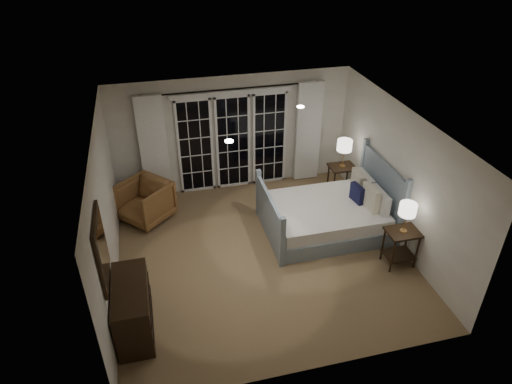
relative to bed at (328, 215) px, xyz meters
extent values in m
plane|color=olive|center=(-1.41, -0.42, -0.33)|extent=(5.00, 5.00, 0.00)
plane|color=white|center=(-1.41, -0.42, 2.17)|extent=(5.00, 5.00, 0.00)
cube|color=beige|center=(-3.91, -0.42, 0.92)|extent=(0.02, 5.00, 2.50)
cube|color=beige|center=(1.09, -0.42, 0.92)|extent=(0.02, 5.00, 2.50)
cube|color=beige|center=(-1.41, 2.08, 0.92)|extent=(5.00, 0.02, 2.50)
cube|color=beige|center=(-1.41, -2.92, 0.92)|extent=(5.00, 0.02, 2.50)
cube|color=black|center=(-2.21, 2.05, 0.72)|extent=(0.66, 0.02, 2.02)
cube|color=black|center=(-1.41, 2.05, 0.72)|extent=(0.66, 0.02, 2.02)
cube|color=black|center=(-0.61, 2.05, 0.72)|extent=(0.66, 0.02, 2.02)
cube|color=white|center=(-1.41, 2.03, 1.82)|extent=(2.50, 0.04, 0.10)
cylinder|color=black|center=(-1.41, 1.98, 1.92)|extent=(3.50, 0.03, 0.03)
cube|color=white|center=(-3.06, 1.96, 0.82)|extent=(0.55, 0.10, 2.25)
cube|color=white|center=(0.24, 1.96, 0.82)|extent=(0.55, 0.10, 2.25)
cylinder|color=white|center=(-0.61, 0.18, 2.16)|extent=(0.12, 0.12, 0.01)
cylinder|color=white|center=(-2.01, -0.82, 2.16)|extent=(0.12, 0.12, 0.01)
cube|color=gray|center=(-0.06, 0.00, -0.18)|extent=(2.08, 1.63, 0.30)
cube|color=white|center=(-0.06, 0.00, 0.10)|extent=(2.02, 1.57, 0.25)
cube|color=gray|center=(1.04, 0.00, 0.33)|extent=(0.06, 1.63, 1.32)
cube|color=gray|center=(-1.17, 0.00, 0.13)|extent=(0.06, 1.63, 0.91)
cube|color=white|center=(0.84, -0.32, 0.41)|extent=(0.14, 0.60, 0.36)
cube|color=white|center=(0.84, 0.32, 0.41)|extent=(0.14, 0.60, 0.36)
cube|color=beige|center=(0.68, -0.28, 0.45)|extent=(0.16, 0.46, 0.45)
cube|color=beige|center=(0.68, 0.28, 0.45)|extent=(0.16, 0.46, 0.45)
cube|color=#131434|center=(0.54, 0.00, 0.40)|extent=(0.15, 0.35, 0.34)
cube|color=black|center=(0.81, -1.24, 0.34)|extent=(0.54, 0.43, 0.04)
cube|color=black|center=(0.81, -1.24, -0.14)|extent=(0.49, 0.39, 0.03)
cylinder|color=black|center=(0.59, -1.41, 0.00)|extent=(0.04, 0.04, 0.67)
cylinder|color=black|center=(1.04, -1.41, 0.00)|extent=(0.04, 0.04, 0.67)
cylinder|color=black|center=(0.59, -1.07, 0.00)|extent=(0.04, 0.04, 0.67)
cylinder|color=black|center=(1.04, -1.07, 0.00)|extent=(0.04, 0.04, 0.67)
cube|color=black|center=(0.73, 1.13, 0.33)|extent=(0.53, 0.42, 0.04)
cube|color=black|center=(0.73, 1.13, -0.14)|extent=(0.49, 0.38, 0.03)
cylinder|color=black|center=(0.51, 0.96, 0.00)|extent=(0.04, 0.04, 0.66)
cylinder|color=black|center=(0.95, 0.96, 0.00)|extent=(0.04, 0.04, 0.66)
cylinder|color=black|center=(0.51, 1.30, 0.00)|extent=(0.04, 0.04, 0.66)
cylinder|color=black|center=(0.95, 1.30, 0.00)|extent=(0.04, 0.04, 0.66)
cylinder|color=tan|center=(0.81, -1.24, 0.37)|extent=(0.12, 0.12, 0.02)
cylinder|color=tan|center=(0.81, -1.24, 0.54)|extent=(0.02, 0.02, 0.32)
cylinder|color=white|center=(0.81, -1.24, 0.81)|extent=(0.28, 0.28, 0.21)
cylinder|color=tan|center=(0.73, 1.13, 0.36)|extent=(0.12, 0.12, 0.02)
cylinder|color=tan|center=(0.73, 1.13, 0.55)|extent=(0.02, 0.02, 0.35)
cylinder|color=white|center=(0.73, 1.13, 0.84)|extent=(0.31, 0.31, 0.23)
imported|color=brown|center=(-3.36, 1.19, 0.07)|extent=(1.24, 1.24, 0.81)
cube|color=black|center=(-3.64, -1.64, 0.09)|extent=(0.49, 1.18, 0.84)
cube|color=black|center=(-3.39, -1.64, -0.06)|extent=(0.01, 1.16, 0.01)
cube|color=black|center=(-3.39, -1.64, 0.22)|extent=(0.01, 1.16, 0.01)
cube|color=black|center=(-3.88, -1.64, 1.22)|extent=(0.04, 0.85, 1.00)
cube|color=white|center=(-3.86, -1.64, 1.22)|extent=(0.01, 0.73, 0.88)
camera|label=1|loc=(-3.05, -6.57, 4.96)|focal=32.00mm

